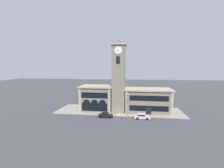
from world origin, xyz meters
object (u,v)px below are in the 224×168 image
street_lamp (127,101)px  fire_hydrant (115,114)px  parked_car_near (106,115)px  bollard (140,115)px  parked_car_mid (142,116)px

street_lamp → fire_hydrant: street_lamp is taller
parked_car_near → bollard: (9.84, 1.72, -0.03)m
street_lamp → bollard: 5.33m
street_lamp → bollard: bearing=-2.0°
bollard → parked_car_near: bearing=-170.1°
parked_car_mid → bollard: parked_car_mid is taller
parked_car_near → street_lamp: street_lamp is taller
bollard → parked_car_mid: bearing=-79.3°
street_lamp → fire_hydrant: size_ratio=7.80×
parked_car_mid → street_lamp: size_ratio=0.64×
parked_car_near → fire_hydrant: bearing=31.9°
parked_car_mid → bollard: bearing=98.4°
parked_car_mid → street_lamp: street_lamp is taller
bollard → fire_hydrant: size_ratio=1.22×
fire_hydrant → parked_car_mid: bearing=-13.1°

